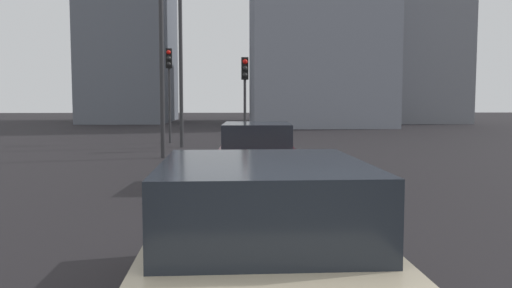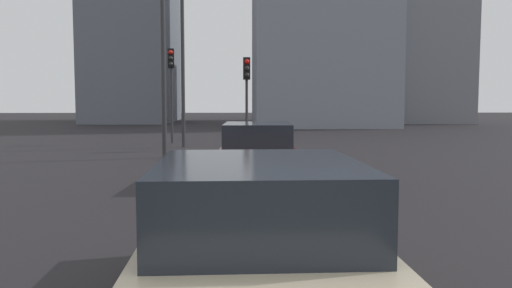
# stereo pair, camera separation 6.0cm
# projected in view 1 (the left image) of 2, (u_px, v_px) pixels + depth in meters

# --- Properties ---
(car_maroon_lead) EXTENTS (4.80, 2.14, 1.46)m
(car_maroon_lead) POSITION_uv_depth(u_px,v_px,m) (257.00, 154.00, 12.71)
(car_maroon_lead) COLOR #510F16
(car_maroon_lead) RESTS_ON ground_plane
(car_beige_second) EXTENTS (4.71, 2.20, 1.51)m
(car_beige_second) POSITION_uv_depth(u_px,v_px,m) (261.00, 247.00, 4.58)
(car_beige_second) COLOR tan
(car_beige_second) RESTS_ON ground_plane
(traffic_light_near_left) EXTENTS (0.32, 0.29, 3.74)m
(traffic_light_near_left) POSITION_uv_depth(u_px,v_px,m) (245.00, 83.00, 21.35)
(traffic_light_near_left) COLOR #2D2D30
(traffic_light_near_left) RESTS_ON ground_plane
(traffic_light_near_right) EXTENTS (0.32, 0.29, 4.38)m
(traffic_light_near_right) POSITION_uv_depth(u_px,v_px,m) (169.00, 76.00, 24.35)
(traffic_light_near_right) COLOR #2D2D30
(traffic_light_near_right) RESTS_ON ground_plane
(street_lamp_kerbside) EXTENTS (0.56, 0.36, 7.16)m
(street_lamp_kerbside) POSITION_uv_depth(u_px,v_px,m) (161.00, 35.00, 17.88)
(street_lamp_kerbside) COLOR #2D2D30
(street_lamp_kerbside) RESTS_ON ground_plane
(street_lamp_far) EXTENTS (0.56, 0.36, 7.96)m
(street_lamp_far) POSITION_uv_depth(u_px,v_px,m) (181.00, 37.00, 22.01)
(street_lamp_far) COLOR #2D2D30
(street_lamp_far) RESTS_ON ground_plane
(building_facade_left) EXTENTS (12.68, 10.91, 14.92)m
(building_facade_left) POSITION_uv_depth(u_px,v_px,m) (389.00, 42.00, 49.11)
(building_facade_left) COLOR slate
(building_facade_left) RESTS_ON ground_plane
(building_facade_center) EXTENTS (13.23, 10.16, 16.85)m
(building_facade_center) POSITION_uv_depth(u_px,v_px,m) (315.00, 20.00, 42.00)
(building_facade_center) COLOR gray
(building_facade_center) RESTS_ON ground_plane
(building_facade_right) EXTENTS (12.27, 7.23, 14.61)m
(building_facade_right) POSITION_uv_depth(u_px,v_px,m) (131.00, 42.00, 48.37)
(building_facade_right) COLOR slate
(building_facade_right) RESTS_ON ground_plane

